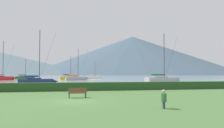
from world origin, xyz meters
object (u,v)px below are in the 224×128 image
at_px(sailboat_slip_9, 69,77).
at_px(person_seated_viewer, 164,98).
at_px(sailboat_slip_2, 77,78).
at_px(park_bench_near_path, 78,92).
at_px(sailboat_slip_7, 24,77).
at_px(sailboat_slip_0, 94,77).
at_px(sailboat_slip_12, 1,78).
at_px(sailboat_slip_3, 37,81).
at_px(sailboat_slip_10, 162,79).

bearing_deg(sailboat_slip_9, person_seated_viewer, -94.03).
bearing_deg(sailboat_slip_2, park_bench_near_path, -98.84).
height_order(sailboat_slip_2, sailboat_slip_7, sailboat_slip_2).
distance_m(sailboat_slip_0, sailboat_slip_12, 37.33).
bearing_deg(sailboat_slip_3, sailboat_slip_10, 3.53).
bearing_deg(sailboat_slip_12, sailboat_slip_7, 73.50).
bearing_deg(sailboat_slip_3, park_bench_near_path, -75.23).
height_order(sailboat_slip_3, person_seated_viewer, sailboat_slip_3).
xyz_separation_m(sailboat_slip_2, sailboat_slip_12, (-24.42, 5.09, 0.09)).
xyz_separation_m(sailboat_slip_9, sailboat_slip_10, (22.49, -32.88, 0.12)).
bearing_deg(person_seated_viewer, sailboat_slip_3, 124.33).
bearing_deg(person_seated_viewer, park_bench_near_path, 139.95).
relative_size(sailboat_slip_2, sailboat_slip_9, 1.18).
bearing_deg(park_bench_near_path, sailboat_slip_10, 50.10).
bearing_deg(sailboat_slip_9, sailboat_slip_2, -86.74).
bearing_deg(person_seated_viewer, sailboat_slip_7, 120.75).
xyz_separation_m(sailboat_slip_0, person_seated_viewer, (-3.97, -82.44, 0.11)).
bearing_deg(person_seated_viewer, sailboat_slip_10, 80.31).
xyz_separation_m(sailboat_slip_12, park_bench_near_path, (23.19, -56.81, -0.22)).
height_order(sailboat_slip_0, sailboat_slip_12, sailboat_slip_12).
xyz_separation_m(sailboat_slip_2, sailboat_slip_7, (-20.17, 20.30, -0.06)).
relative_size(sailboat_slip_7, park_bench_near_path, 4.62).
distance_m(sailboat_slip_12, park_bench_near_path, 61.36).
relative_size(sailboat_slip_3, sailboat_slip_10, 0.94).
bearing_deg(sailboat_slip_7, sailboat_slip_12, -109.58).
bearing_deg(park_bench_near_path, sailboat_slip_7, 100.74).
xyz_separation_m(sailboat_slip_3, sailboat_slip_7, (-11.32, 44.78, -0.07)).
bearing_deg(sailboat_slip_3, sailboat_slip_9, 78.70).
height_order(sailboat_slip_10, park_bench_near_path, sailboat_slip_10).
height_order(sailboat_slip_2, park_bench_near_path, sailboat_slip_2).
bearing_deg(sailboat_slip_2, person_seated_viewer, -93.44).
relative_size(park_bench_near_path, person_seated_viewer, 1.39).
height_order(sailboat_slip_12, park_bench_near_path, sailboat_slip_12).
distance_m(sailboat_slip_7, sailboat_slip_10, 58.59).
bearing_deg(sailboat_slip_7, park_bench_near_path, -79.24).
bearing_deg(sailboat_slip_9, sailboat_slip_10, -65.03).
height_order(sailboat_slip_10, person_seated_viewer, sailboat_slip_10).
distance_m(sailboat_slip_9, park_bench_near_path, 62.36).
bearing_deg(sailboat_slip_2, sailboat_slip_7, 127.34).
height_order(park_bench_near_path, person_seated_viewer, person_seated_viewer).
bearing_deg(person_seated_viewer, sailboat_slip_2, 107.74).
height_order(sailboat_slip_9, person_seated_viewer, sailboat_slip_9).
xyz_separation_m(park_bench_near_path, person_seated_viewer, (5.40, -7.36, 0.15)).
bearing_deg(park_bench_near_path, sailboat_slip_2, 84.64).
bearing_deg(sailboat_slip_0, park_bench_near_path, -97.37).
bearing_deg(sailboat_slip_10, person_seated_viewer, -119.13).
bearing_deg(sailboat_slip_10, sailboat_slip_9, 118.64).
xyz_separation_m(sailboat_slip_2, sailboat_slip_3, (-8.86, -24.48, 0.01)).
distance_m(sailboat_slip_0, sailboat_slip_9, 16.52).
bearing_deg(sailboat_slip_7, sailboat_slip_3, -79.79).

